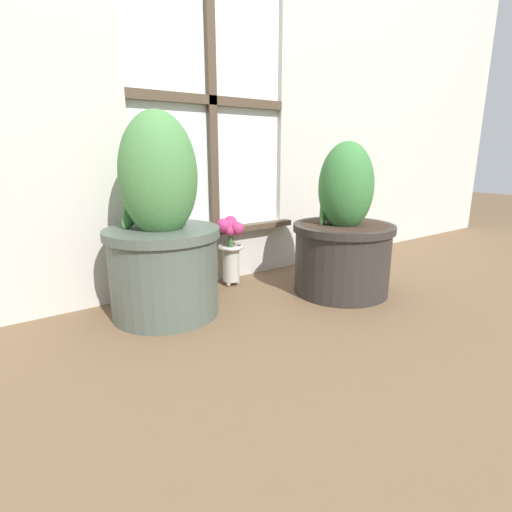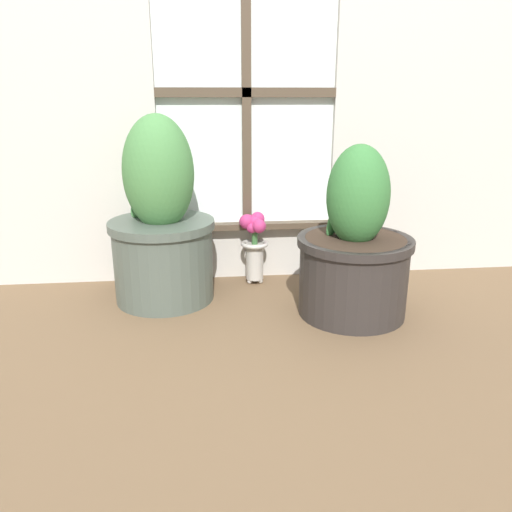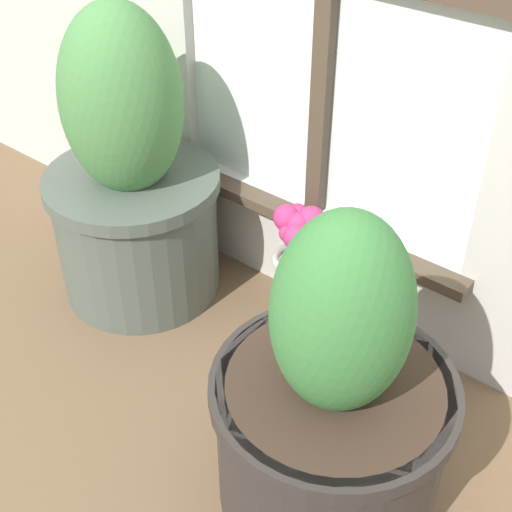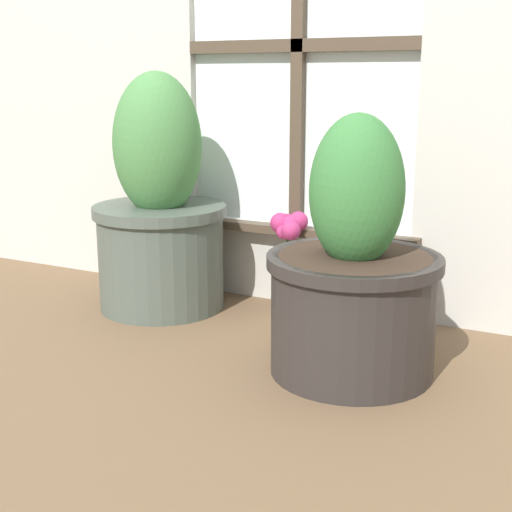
% 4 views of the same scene
% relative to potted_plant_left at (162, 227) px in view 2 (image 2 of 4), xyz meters
% --- Properties ---
extents(ground_plane, '(10.00, 10.00, 0.00)m').
position_rel_potted_plant_left_xyz_m(ground_plane, '(0.33, -0.33, -0.28)').
color(ground_plane, brown).
extents(potted_plant_left, '(0.39, 0.39, 0.69)m').
position_rel_potted_plant_left_xyz_m(potted_plant_left, '(0.00, 0.00, 0.00)').
color(potted_plant_left, '#4C564C').
rests_on(potted_plant_left, ground_plane).
extents(potted_plant_right, '(0.40, 0.40, 0.59)m').
position_rel_potted_plant_left_xyz_m(potted_plant_right, '(0.67, -0.21, -0.06)').
color(potted_plant_right, '#2D2826').
rests_on(potted_plant_right, ground_plane).
extents(flower_vase, '(0.12, 0.11, 0.29)m').
position_rel_potted_plant_left_xyz_m(flower_vase, '(0.35, 0.13, -0.10)').
color(flower_vase, '#BCB7AD').
rests_on(flower_vase, ground_plane).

